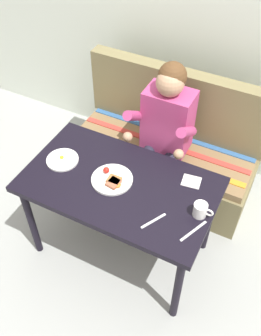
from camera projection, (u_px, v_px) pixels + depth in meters
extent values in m
plane|color=#9EA19D|center=(121.00, 247.00, 2.87)|extent=(8.00, 8.00, 0.00)
cube|color=silver|center=(202.00, 11.00, 2.73)|extent=(4.40, 0.10, 2.60)
cube|color=black|center=(119.00, 185.00, 2.36)|extent=(1.20, 0.70, 0.04)
cylinder|color=black|center=(31.00, 221.00, 2.62)|extent=(0.05, 0.05, 0.69)
cylinder|color=black|center=(178.00, 288.00, 2.28)|extent=(0.05, 0.05, 0.69)
cylinder|color=black|center=(77.00, 167.00, 2.98)|extent=(0.05, 0.05, 0.69)
cylinder|color=black|center=(209.00, 218.00, 2.63)|extent=(0.05, 0.05, 0.69)
cube|color=olive|center=(162.00, 168.00, 3.18)|extent=(1.44, 0.56, 0.40)
cube|color=olive|center=(163.00, 147.00, 3.01)|extent=(1.40, 0.52, 0.06)
cube|color=olive|center=(177.00, 101.00, 2.93)|extent=(1.44, 0.12, 0.54)
cube|color=orange|center=(156.00, 155.00, 2.90)|extent=(1.38, 0.05, 0.01)
cube|color=#C63D33|center=(164.00, 144.00, 2.99)|extent=(1.38, 0.05, 0.01)
cube|color=#336099|center=(171.00, 134.00, 3.07)|extent=(1.38, 0.05, 0.01)
cube|color=#B43C72|center=(168.00, 120.00, 2.72)|extent=(0.34, 0.22, 0.48)
sphere|color=tan|center=(170.00, 83.00, 2.48)|extent=(0.19, 0.19, 0.19)
sphere|color=brown|center=(172.00, 76.00, 2.47)|extent=(0.19, 0.19, 0.19)
cylinder|color=#B43C72|center=(135.00, 116.00, 2.65)|extent=(0.07, 0.29, 0.23)
cylinder|color=#B43C72|center=(187.00, 132.00, 2.53)|extent=(0.07, 0.29, 0.23)
sphere|color=tan|center=(128.00, 137.00, 2.64)|extent=(0.07, 0.07, 0.07)
sphere|color=tan|center=(179.00, 154.00, 2.52)|extent=(0.07, 0.07, 0.07)
cylinder|color=#232333|center=(146.00, 155.00, 2.82)|extent=(0.09, 0.34, 0.09)
cylinder|color=#232333|center=(135.00, 194.00, 2.90)|extent=(0.08, 0.08, 0.52)
cube|color=black|center=(132.00, 218.00, 3.03)|extent=(0.09, 0.20, 0.05)
cylinder|color=#232333|center=(167.00, 163.00, 2.76)|extent=(0.09, 0.34, 0.09)
cylinder|color=#232333|center=(156.00, 202.00, 2.85)|extent=(0.08, 0.08, 0.52)
cube|color=black|center=(151.00, 226.00, 2.98)|extent=(0.09, 0.20, 0.05)
cylinder|color=white|center=(112.00, 179.00, 2.36)|extent=(0.26, 0.26, 0.02)
cube|color=#A2593E|center=(113.00, 183.00, 2.31)|extent=(0.08, 0.09, 0.02)
cube|color=#9B6333|center=(114.00, 180.00, 2.33)|extent=(0.08, 0.07, 0.02)
sphere|color=red|center=(106.00, 170.00, 2.38)|extent=(0.04, 0.04, 0.04)
ellipsoid|color=#CC6623|center=(115.00, 184.00, 2.30)|extent=(0.06, 0.05, 0.02)
cylinder|color=white|center=(63.00, 160.00, 2.48)|extent=(0.21, 0.21, 0.01)
ellipsoid|color=white|center=(63.00, 158.00, 2.47)|extent=(0.09, 0.08, 0.01)
sphere|color=yellow|center=(62.00, 157.00, 2.46)|extent=(0.03, 0.03, 0.03)
cylinder|color=white|center=(200.00, 210.00, 2.15)|extent=(0.08, 0.08, 0.09)
cylinder|color=brown|center=(201.00, 206.00, 2.12)|extent=(0.07, 0.07, 0.01)
torus|color=white|center=(209.00, 213.00, 2.13)|extent=(0.05, 0.01, 0.05)
cube|color=silver|center=(191.00, 181.00, 2.35)|extent=(0.12, 0.11, 0.01)
cube|color=silver|center=(153.00, 221.00, 2.14)|extent=(0.09, 0.16, 0.00)
cube|color=silver|center=(193.00, 231.00, 2.10)|extent=(0.09, 0.19, 0.00)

